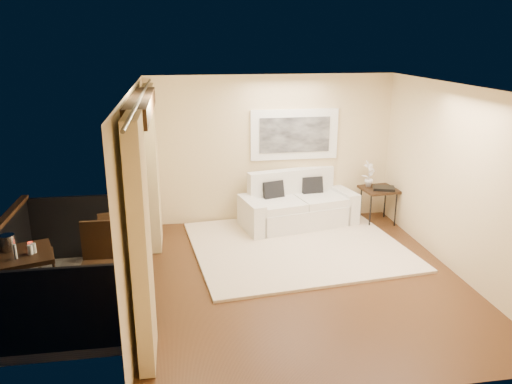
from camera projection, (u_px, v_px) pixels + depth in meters
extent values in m
plane|color=#4F2E17|center=(303.00, 278.00, 7.19)|extent=(5.00, 5.00, 0.00)
plane|color=white|center=(309.00, 88.00, 6.39)|extent=(5.00, 5.00, 0.00)
plane|color=beige|center=(272.00, 149.00, 9.15)|extent=(4.50, 0.00, 4.50)
plane|color=beige|center=(376.00, 269.00, 4.43)|extent=(4.50, 0.00, 4.50)
plane|color=beige|center=(459.00, 181.00, 7.13)|extent=(0.00, 5.00, 5.00)
plane|color=beige|center=(145.00, 162.00, 8.20)|extent=(0.00, 2.70, 2.70)
plane|color=beige|center=(124.00, 256.00, 4.71)|extent=(0.00, 2.70, 2.70)
plane|color=beige|center=(130.00, 103.00, 6.10)|extent=(0.00, 2.40, 2.40)
cube|color=black|center=(140.00, 105.00, 6.12)|extent=(0.28, 2.40, 0.22)
cube|color=#605B56|center=(76.00, 299.00, 6.74)|extent=(1.80, 2.60, 0.12)
cube|color=black|center=(2.00, 266.00, 6.44)|extent=(0.06, 2.60, 1.00)
cube|color=black|center=(87.00, 226.00, 7.77)|extent=(1.80, 0.06, 1.00)
cube|color=black|center=(49.00, 311.00, 5.37)|extent=(1.80, 0.06, 1.00)
cube|color=#D7BC84|center=(153.00, 168.00, 7.94)|extent=(0.16, 0.75, 2.62)
cube|color=#D7BC84|center=(141.00, 245.00, 5.02)|extent=(0.16, 0.75, 2.62)
cylinder|color=#4C473F|center=(141.00, 96.00, 6.09)|extent=(0.04, 4.80, 0.04)
cube|color=white|center=(294.00, 135.00, 9.10)|extent=(1.62, 0.05, 0.92)
cube|color=black|center=(295.00, 135.00, 9.07)|extent=(1.30, 0.02, 0.64)
cube|color=#F4E0C5|center=(297.00, 246.00, 8.25)|extent=(3.64, 3.26, 0.04)
cube|color=white|center=(298.00, 216.00, 9.10)|extent=(1.82, 1.21, 0.41)
cube|color=white|center=(291.00, 190.00, 9.29)|extent=(1.68, 0.56, 0.80)
cube|color=white|center=(252.00, 217.00, 8.76)|extent=(0.41, 0.91, 0.61)
cube|color=white|center=(342.00, 205.00, 9.38)|extent=(0.41, 0.91, 0.61)
cube|color=white|center=(279.00, 204.00, 8.85)|extent=(0.93, 0.93, 0.14)
cube|color=white|center=(319.00, 199.00, 9.13)|extent=(0.93, 0.93, 0.14)
cube|color=black|center=(274.00, 192.00, 9.00)|extent=(0.43, 0.29, 0.40)
cube|color=black|center=(312.00, 187.00, 9.27)|extent=(0.41, 0.21, 0.40)
cube|color=black|center=(379.00, 189.00, 9.18)|extent=(0.66, 0.66, 0.04)
cylinder|color=black|center=(370.00, 211.00, 9.01)|extent=(0.03, 0.03, 0.62)
cylinder|color=black|center=(396.00, 210.00, 9.08)|extent=(0.03, 0.03, 0.62)
cylinder|color=black|center=(361.00, 203.00, 9.47)|extent=(0.03, 0.03, 0.62)
cylinder|color=black|center=(385.00, 202.00, 9.54)|extent=(0.03, 0.03, 0.62)
cube|color=black|center=(384.00, 188.00, 9.09)|extent=(0.45, 0.39, 0.05)
imported|color=white|center=(369.00, 174.00, 9.19)|extent=(0.31, 0.29, 0.49)
cube|color=black|center=(20.00, 256.00, 5.97)|extent=(0.90, 0.90, 0.06)
cylinder|color=black|center=(44.00, 297.00, 5.87)|extent=(0.04, 0.04, 0.78)
cylinder|color=black|center=(7.00, 278.00, 6.33)|extent=(0.04, 0.04, 0.78)
cylinder|color=black|center=(55.00, 275.00, 6.42)|extent=(0.04, 0.04, 0.78)
cube|color=black|center=(112.00, 238.00, 7.58)|extent=(0.44, 0.44, 0.04)
cube|color=black|center=(112.00, 228.00, 7.37)|extent=(0.37, 0.12, 0.49)
cylinder|color=black|center=(122.00, 245.00, 7.83)|extent=(0.03, 0.03, 0.38)
cylinder|color=black|center=(102.00, 248.00, 7.73)|extent=(0.03, 0.03, 0.38)
cylinder|color=black|center=(124.00, 253.00, 7.56)|extent=(0.03, 0.03, 0.38)
cylinder|color=black|center=(103.00, 256.00, 7.46)|extent=(0.03, 0.03, 0.38)
cube|color=black|center=(98.00, 267.00, 6.45)|extent=(0.46, 0.46, 0.05)
cube|color=black|center=(99.00, 242.00, 6.56)|extent=(0.45, 0.06, 0.59)
cylinder|color=black|center=(83.00, 292.00, 6.33)|extent=(0.03, 0.03, 0.46)
cylinder|color=black|center=(113.00, 290.00, 6.37)|extent=(0.03, 0.03, 0.46)
cylinder|color=black|center=(88.00, 279.00, 6.67)|extent=(0.03, 0.03, 0.46)
cylinder|color=black|center=(116.00, 277.00, 6.72)|extent=(0.03, 0.03, 0.46)
cylinder|color=silver|center=(8.00, 243.00, 6.03)|extent=(0.18, 0.18, 0.20)
cylinder|color=red|center=(30.00, 245.00, 6.14)|extent=(0.06, 0.06, 0.07)
cylinder|color=white|center=(15.00, 252.00, 5.80)|extent=(0.04, 0.04, 0.18)
cylinder|color=white|center=(30.00, 250.00, 5.93)|extent=(0.06, 0.06, 0.12)
cylinder|color=silver|center=(34.00, 248.00, 5.97)|extent=(0.06, 0.06, 0.12)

